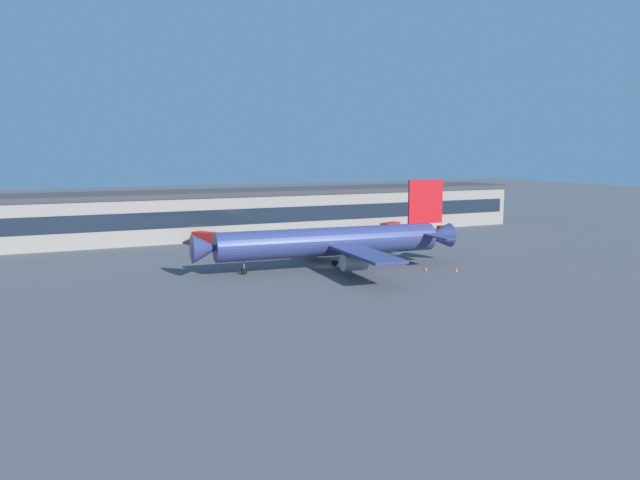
% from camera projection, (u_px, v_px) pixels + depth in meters
% --- Properties ---
extents(ground_plane, '(600.00, 600.00, 0.00)m').
position_uv_depth(ground_plane, '(324.00, 267.00, 122.12)').
color(ground_plane, '#4C4F54').
extents(terminal_building, '(165.08, 20.02, 12.10)m').
position_uv_depth(terminal_building, '(242.00, 212.00, 167.67)').
color(terminal_building, gray).
rests_on(terminal_building, ground_plane).
extents(airliner, '(52.99, 45.16, 16.63)m').
position_uv_depth(airliner, '(333.00, 242.00, 119.79)').
color(airliner, navy).
rests_on(airliner, ground_plane).
extents(follow_me_car, '(4.14, 4.67, 1.85)m').
position_uv_depth(follow_me_car, '(324.00, 236.00, 158.16)').
color(follow_me_car, '#2651A5').
rests_on(follow_me_car, ground_plane).
extents(fuel_truck, '(7.05, 8.52, 3.35)m').
position_uv_depth(fuel_truck, '(208.00, 239.00, 147.62)').
color(fuel_truck, red).
rests_on(fuel_truck, ground_plane).
extents(pushback_tractor, '(2.93, 4.97, 1.75)m').
position_uv_depth(pushback_tractor, '(446.00, 229.00, 173.25)').
color(pushback_tractor, red).
rests_on(pushback_tractor, ground_plane).
extents(stair_truck, '(6.45, 4.73, 3.55)m').
position_uv_depth(stair_truck, '(390.00, 229.00, 166.18)').
color(stair_truck, red).
rests_on(stair_truck, ground_plane).
extents(traffic_cone_0, '(0.49, 0.49, 0.61)m').
position_uv_depth(traffic_cone_0, '(352.00, 272.00, 115.02)').
color(traffic_cone_0, '#F2590C').
rests_on(traffic_cone_0, ground_plane).
extents(traffic_cone_1, '(0.57, 0.57, 0.71)m').
position_uv_depth(traffic_cone_1, '(456.00, 269.00, 117.30)').
color(traffic_cone_1, '#F2590C').
rests_on(traffic_cone_1, ground_plane).
extents(traffic_cone_2, '(0.58, 0.58, 0.73)m').
position_uv_depth(traffic_cone_2, '(426.00, 268.00, 118.23)').
color(traffic_cone_2, '#F2590C').
rests_on(traffic_cone_2, ground_plane).
extents(traffic_cone_3, '(0.51, 0.51, 0.63)m').
position_uv_depth(traffic_cone_3, '(369.00, 281.00, 107.22)').
color(traffic_cone_3, '#F2590C').
rests_on(traffic_cone_3, ground_plane).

